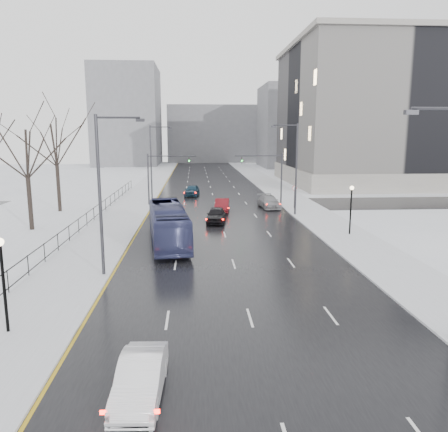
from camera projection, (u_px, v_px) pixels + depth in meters
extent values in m
cube|color=black|center=(212.00, 193.00, 67.31)|extent=(16.00, 150.00, 0.04)
cube|color=black|center=(216.00, 205.00, 55.54)|extent=(130.00, 10.00, 0.04)
cube|color=silver|center=(143.00, 193.00, 66.61)|extent=(5.00, 150.00, 0.16)
cube|color=silver|center=(279.00, 192.00, 67.98)|extent=(5.00, 150.00, 0.16)
cube|color=white|center=(80.00, 193.00, 65.99)|extent=(14.00, 150.00, 0.12)
cube|color=black|center=(72.00, 224.00, 36.78)|extent=(0.04, 70.00, 0.05)
cube|color=black|center=(73.00, 235.00, 36.96)|extent=(0.04, 70.00, 0.05)
cylinder|color=black|center=(72.00, 231.00, 36.89)|extent=(0.06, 0.06, 1.30)
cylinder|color=#2D2D33|center=(444.00, 108.00, 16.93)|extent=(2.60, 0.12, 0.12)
cube|color=#2D2D33|center=(411.00, 112.00, 16.88)|extent=(0.50, 0.25, 0.18)
cylinder|color=#2D2D33|center=(296.00, 170.00, 47.33)|extent=(0.20, 0.20, 10.00)
cylinder|color=#2D2D33|center=(286.00, 125.00, 46.36)|extent=(2.60, 0.12, 0.12)
cube|color=#2D2D33|center=(273.00, 127.00, 46.30)|extent=(0.50, 0.25, 0.18)
cylinder|color=#2D2D33|center=(100.00, 198.00, 26.61)|extent=(0.20, 0.20, 10.00)
cylinder|color=#2D2D33|center=(118.00, 117.00, 25.82)|extent=(2.60, 0.12, 0.12)
cube|color=#2D2D33|center=(140.00, 120.00, 25.93)|extent=(0.50, 0.25, 0.18)
cylinder|color=#2D2D33|center=(151.00, 164.00, 58.00)|extent=(0.20, 0.20, 10.00)
cylinder|color=#2D2D33|center=(160.00, 127.00, 57.20)|extent=(2.60, 0.12, 0.12)
cube|color=#2D2D33|center=(170.00, 128.00, 57.32)|extent=(0.50, 0.25, 0.18)
cylinder|color=black|center=(4.00, 289.00, 19.11)|extent=(0.14, 0.14, 4.00)
sphere|color=#FFE5B2|center=(0.00, 242.00, 18.73)|extent=(0.36, 0.36, 0.36)
cylinder|color=black|center=(351.00, 212.00, 38.21)|extent=(0.14, 0.14, 4.00)
sphere|color=#FFE5B2|center=(352.00, 188.00, 37.82)|extent=(0.36, 0.36, 0.36)
cylinder|color=#2D2D33|center=(281.00, 179.00, 55.49)|extent=(0.20, 0.20, 6.50)
cylinder|color=#2D2D33|center=(258.00, 156.00, 54.76)|extent=(6.00, 0.12, 0.12)
imported|color=#2D2D33|center=(242.00, 161.00, 54.73)|extent=(0.15, 0.18, 0.90)
sphere|color=#19FF33|center=(242.00, 161.00, 54.58)|extent=(0.16, 0.16, 0.16)
cylinder|color=#2D2D33|center=(148.00, 180.00, 54.40)|extent=(0.20, 0.20, 6.50)
cylinder|color=#2D2D33|center=(172.00, 156.00, 54.05)|extent=(6.00, 0.12, 0.12)
imported|color=#2D2D33|center=(189.00, 161.00, 54.30)|extent=(0.15, 0.18, 0.90)
sphere|color=#19FF33|center=(189.00, 161.00, 54.15)|extent=(0.16, 0.16, 0.16)
cylinder|color=#2D2D33|center=(294.00, 198.00, 51.96)|extent=(0.06, 0.06, 2.50)
cylinder|color=white|center=(295.00, 188.00, 51.75)|extent=(0.60, 0.03, 0.60)
torus|color=#B20C0C|center=(295.00, 188.00, 51.75)|extent=(0.58, 0.06, 0.58)
cube|color=gray|center=(402.00, 117.00, 79.17)|extent=(40.00, 30.00, 24.00)
cube|color=gray|center=(407.00, 45.00, 76.89)|extent=(41.00, 31.00, 0.80)
cube|color=gray|center=(397.00, 175.00, 81.09)|extent=(40.60, 30.60, 3.00)
cube|color=slate|center=(305.00, 127.00, 121.07)|extent=(24.00, 20.00, 22.00)
cube|color=slate|center=(128.00, 117.00, 127.06)|extent=(18.00, 22.00, 28.00)
cube|color=slate|center=(214.00, 134.00, 144.39)|extent=(30.00, 18.00, 18.00)
imported|color=white|center=(141.00, 378.00, 14.70)|extent=(1.62, 4.24, 1.38)
imported|color=navy|center=(168.00, 224.00, 35.35)|extent=(4.12, 11.75, 3.20)
imported|color=black|center=(216.00, 215.00, 44.08)|extent=(2.35, 4.73, 1.55)
imported|color=maroon|center=(222.00, 205.00, 50.43)|extent=(2.06, 4.66, 1.49)
imported|color=gray|center=(269.00, 202.00, 53.02)|extent=(2.54, 5.28, 1.48)
imported|color=#173145|center=(192.00, 190.00, 63.52)|extent=(2.47, 4.89, 1.60)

